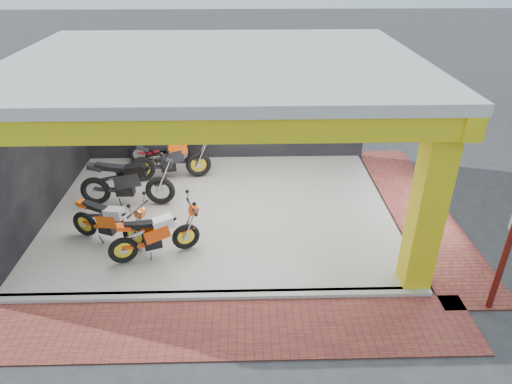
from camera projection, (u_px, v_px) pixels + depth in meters
ground at (217, 263)px, 9.29m from camera, size 80.00×80.00×0.00m
showroom_floor at (221, 210)px, 11.01m from camera, size 8.00×6.00×0.10m
showroom_ceiling at (215, 62)px, 9.30m from camera, size 8.40×6.40×0.20m
back_wall at (223, 103)px, 12.91m from camera, size 8.20×0.20×3.50m
left_wall at (33, 147)px, 10.10m from camera, size 0.20×6.20×3.50m
corner_column at (428, 206)px, 7.87m from camera, size 0.50×0.50×3.50m
header_beam_front at (205, 128)px, 6.82m from camera, size 8.40×0.30×0.40m
header_beam_right at (407, 75)px, 9.54m from camera, size 0.30×6.40×0.40m
floor_kerb at (214, 295)px, 8.37m from camera, size 8.00×0.20×0.10m
paver_front at (212, 328)px, 7.70m from camera, size 9.00×1.40×0.03m
paver_right at (418, 209)px, 11.14m from camera, size 1.40×7.00×0.03m
signpost at (510, 241)px, 7.46m from camera, size 0.11×0.37×2.65m
moto_hero at (185, 225)px, 9.26m from camera, size 2.08×1.36×1.19m
moto_row_a at (133, 224)px, 9.30m from camera, size 2.08×1.39×1.19m
moto_row_b at (159, 178)px, 10.82m from camera, size 2.42×0.93×1.47m
moto_row_c at (198, 153)px, 12.14m from camera, size 2.40×1.19×1.40m
moto_row_d at (181, 145)px, 12.98m from camera, size 1.91×0.75×1.15m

